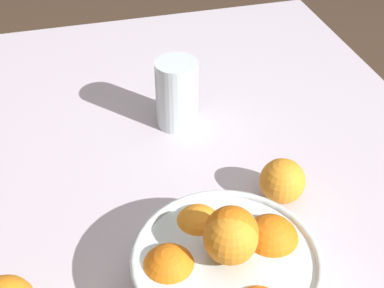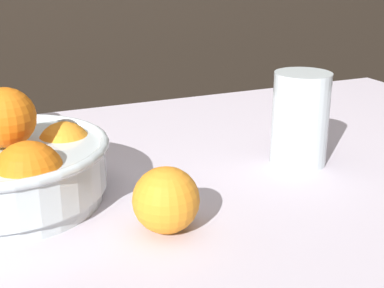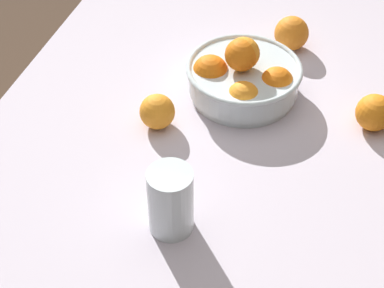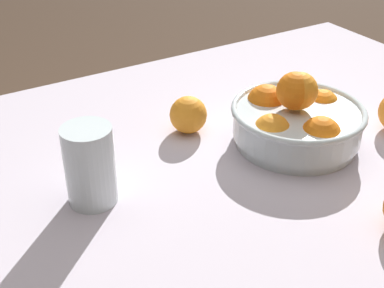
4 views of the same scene
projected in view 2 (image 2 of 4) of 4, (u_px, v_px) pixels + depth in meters
dining_table at (149, 246)px, 0.70m from camera, size 1.47×0.90×0.70m
fruit_bowl at (8, 163)px, 0.66m from camera, size 0.26×0.26×0.15m
juice_glass at (300, 124)px, 0.78m from camera, size 0.08×0.08×0.14m
orange_loose_near_bowl at (166, 200)px, 0.59m from camera, size 0.08×0.08×0.08m
orange_loose_front at (5, 110)px, 0.92m from camera, size 0.08×0.08×0.08m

